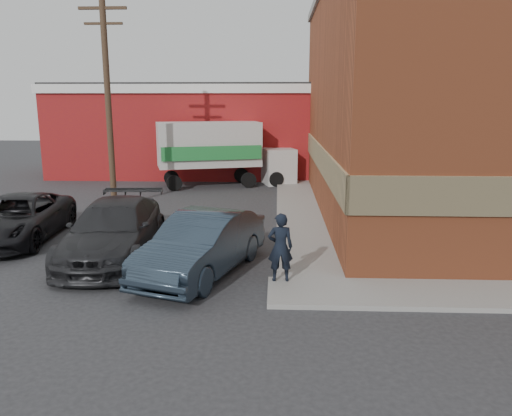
% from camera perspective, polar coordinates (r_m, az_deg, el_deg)
% --- Properties ---
extents(ground, '(90.00, 90.00, 0.00)m').
position_cam_1_polar(ground, '(13.16, 3.63, -8.37)').
color(ground, '#28282B').
rests_on(ground, ground).
extents(brick_building, '(14.25, 18.25, 9.36)m').
position_cam_1_polar(brick_building, '(23.05, 25.41, 11.23)').
color(brick_building, '#A94E2B').
rests_on(brick_building, ground).
extents(sidewalk_west, '(1.80, 18.00, 0.12)m').
position_cam_1_polar(sidewalk_west, '(21.82, 4.77, 0.12)').
color(sidewalk_west, gray).
rests_on(sidewalk_west, ground).
extents(warehouse, '(16.30, 8.30, 5.60)m').
position_cam_1_polar(warehouse, '(32.87, -7.61, 8.98)').
color(warehouse, maroon).
rests_on(warehouse, ground).
extents(utility_pole, '(2.00, 0.26, 9.00)m').
position_cam_1_polar(utility_pole, '(22.50, -16.57, 12.05)').
color(utility_pole, '#483624').
rests_on(utility_pole, ground).
extents(man, '(0.67, 0.47, 1.76)m').
position_cam_1_polar(man, '(12.60, 2.80, -4.50)').
color(man, black).
rests_on(man, sidewalk_south).
extents(sedan, '(3.27, 5.32, 1.65)m').
position_cam_1_polar(sedan, '(13.52, -6.17, -4.16)').
color(sedan, '#293644').
rests_on(sedan, ground).
extents(suv_a, '(2.93, 5.60, 1.51)m').
position_cam_1_polar(suv_a, '(18.48, -25.66, -1.09)').
color(suv_a, black).
rests_on(suv_a, ground).
extents(suv_b, '(2.71, 5.94, 1.68)m').
position_cam_1_polar(suv_b, '(15.39, -15.92, -2.48)').
color(suv_b, '#272729').
rests_on(suv_b, ground).
extents(box_truck, '(7.34, 3.99, 3.47)m').
position_cam_1_polar(box_truck, '(27.26, -3.99, 6.69)').
color(box_truck, beige).
rests_on(box_truck, ground).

